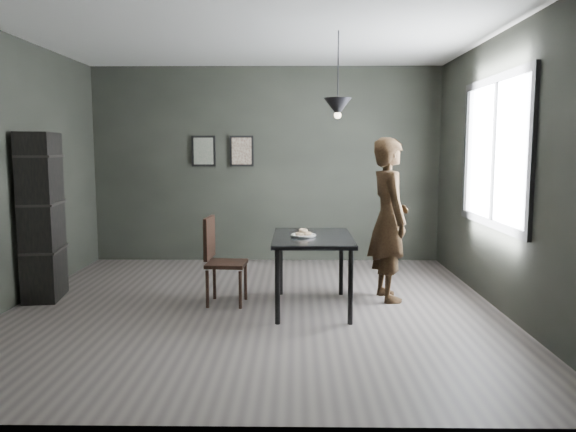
{
  "coord_description": "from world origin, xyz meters",
  "views": [
    {
      "loc": [
        0.43,
        -5.64,
        1.63
      ],
      "look_at": [
        0.35,
        0.05,
        0.95
      ],
      "focal_mm": 35.0,
      "sensor_mm": 36.0,
      "label": 1
    }
  ],
  "objects_px": {
    "white_plate": "(303,236)",
    "woman": "(389,219)",
    "cafe_table": "(312,244)",
    "pendant_lamp": "(338,107)",
    "wood_chair": "(219,255)",
    "shelf_unit": "(42,217)"
  },
  "relations": [
    {
      "from": "wood_chair",
      "to": "shelf_unit",
      "type": "relative_size",
      "value": 0.51
    },
    {
      "from": "white_plate",
      "to": "wood_chair",
      "type": "height_order",
      "value": "wood_chair"
    },
    {
      "from": "woman",
      "to": "pendant_lamp",
      "type": "bearing_deg",
      "value": 105.22
    },
    {
      "from": "white_plate",
      "to": "pendant_lamp",
      "type": "height_order",
      "value": "pendant_lamp"
    },
    {
      "from": "woman",
      "to": "shelf_unit",
      "type": "bearing_deg",
      "value": 80.7
    },
    {
      "from": "wood_chair",
      "to": "shelf_unit",
      "type": "distance_m",
      "value": 1.98
    },
    {
      "from": "cafe_table",
      "to": "woman",
      "type": "xyz_separation_m",
      "value": [
        0.84,
        0.37,
        0.21
      ]
    },
    {
      "from": "white_plate",
      "to": "woman",
      "type": "distance_m",
      "value": 1.02
    },
    {
      "from": "woman",
      "to": "shelf_unit",
      "type": "xyz_separation_m",
      "value": [
        -3.76,
        -0.03,
        0.03
      ]
    },
    {
      "from": "woman",
      "to": "pendant_lamp",
      "type": "height_order",
      "value": "pendant_lamp"
    },
    {
      "from": "cafe_table",
      "to": "white_plate",
      "type": "distance_m",
      "value": 0.13
    },
    {
      "from": "cafe_table",
      "to": "woman",
      "type": "bearing_deg",
      "value": 24.06
    },
    {
      "from": "white_plate",
      "to": "shelf_unit",
      "type": "bearing_deg",
      "value": 172.56
    },
    {
      "from": "woman",
      "to": "wood_chair",
      "type": "bearing_deg",
      "value": 87.06
    },
    {
      "from": "cafe_table",
      "to": "wood_chair",
      "type": "height_order",
      "value": "wood_chair"
    },
    {
      "from": "cafe_table",
      "to": "shelf_unit",
      "type": "xyz_separation_m",
      "value": [
        -2.92,
        0.34,
        0.23
      ]
    },
    {
      "from": "white_plate",
      "to": "cafe_table",
      "type": "bearing_deg",
      "value": 16.77
    },
    {
      "from": "white_plate",
      "to": "woman",
      "type": "bearing_deg",
      "value": 23.36
    },
    {
      "from": "wood_chair",
      "to": "pendant_lamp",
      "type": "height_order",
      "value": "pendant_lamp"
    },
    {
      "from": "white_plate",
      "to": "shelf_unit",
      "type": "height_order",
      "value": "shelf_unit"
    },
    {
      "from": "wood_chair",
      "to": "shelf_unit",
      "type": "bearing_deg",
      "value": 178.39
    },
    {
      "from": "woman",
      "to": "pendant_lamp",
      "type": "distance_m",
      "value": 1.34
    }
  ]
}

